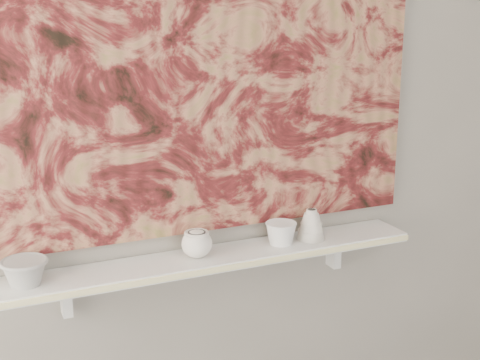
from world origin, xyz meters
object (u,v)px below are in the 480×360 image
bell_vessel (311,224)px  bowl_white (281,233)px  cup_cream (197,244)px  painting (207,65)px  bowl_grey (25,272)px  shelf (218,258)px

bell_vessel → bowl_white: 0.12m
cup_cream → bell_vessel: (0.43, 0.00, 0.01)m
painting → bowl_grey: painting is taller
shelf → bell_vessel: 0.36m
shelf → bowl_white: bowl_white is taller
bowl_white → bowl_grey: bearing=180.0°
bowl_grey → cup_cream: 0.54m
shelf → painting: bearing=90.0°
shelf → bowl_white: size_ratio=13.00×
bowl_grey → bell_vessel: bell_vessel is taller
cup_cream → bowl_white: 0.31m
shelf → cup_cream: 0.10m
cup_cream → bell_vessel: size_ratio=0.92×
bowl_white → cup_cream: bearing=180.0°
bell_vessel → bowl_white: (-0.12, 0.00, -0.02)m
bell_vessel → cup_cream: bearing=180.0°
painting → bell_vessel: bearing=-12.9°
bowl_grey → bowl_white: bearing=0.0°
cup_cream → bell_vessel: 0.43m
shelf → painting: 0.63m
shelf → bowl_grey: (-0.61, 0.00, 0.06)m
bowl_grey → bowl_white: (0.85, 0.00, -0.00)m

